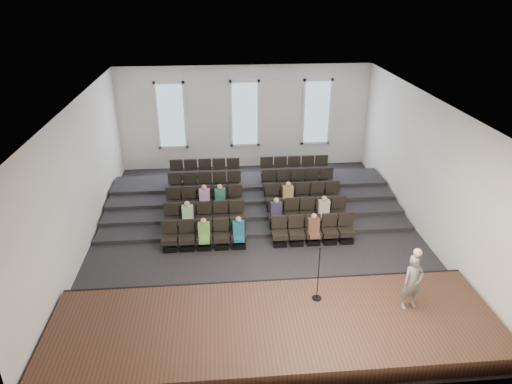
# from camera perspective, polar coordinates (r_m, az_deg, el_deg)

# --- Properties ---
(ground) EXTENTS (14.00, 14.00, 0.00)m
(ground) POSITION_cam_1_polar(r_m,az_deg,el_deg) (16.83, 0.22, -5.65)
(ground) COLOR black
(ground) RESTS_ON ground
(ceiling) EXTENTS (12.00, 14.00, 0.02)m
(ceiling) POSITION_cam_1_polar(r_m,az_deg,el_deg) (14.88, 0.25, 11.12)
(ceiling) COLOR white
(ceiling) RESTS_ON ground
(wall_back) EXTENTS (12.00, 0.04, 5.00)m
(wall_back) POSITION_cam_1_polar(r_m,az_deg,el_deg) (22.29, -1.42, 9.28)
(wall_back) COLOR white
(wall_back) RESTS_ON ground
(wall_front) EXTENTS (12.00, 0.04, 5.00)m
(wall_front) POSITION_cam_1_polar(r_m,az_deg,el_deg) (9.68, 4.11, -14.32)
(wall_front) COLOR white
(wall_front) RESTS_ON ground
(wall_left) EXTENTS (0.04, 14.00, 5.00)m
(wall_left) POSITION_cam_1_polar(r_m,az_deg,el_deg) (16.32, -21.32, 1.33)
(wall_left) COLOR white
(wall_left) RESTS_ON ground
(wall_right) EXTENTS (0.04, 14.00, 5.00)m
(wall_right) POSITION_cam_1_polar(r_m,az_deg,el_deg) (17.26, 20.58, 2.74)
(wall_right) COLOR white
(wall_right) RESTS_ON ground
(stage) EXTENTS (11.80, 3.60, 0.50)m
(stage) POSITION_cam_1_polar(r_m,az_deg,el_deg) (12.58, 2.41, -16.66)
(stage) COLOR #422A1C
(stage) RESTS_ON ground
(stage_lip) EXTENTS (11.80, 0.06, 0.52)m
(stage_lip) POSITION_cam_1_polar(r_m,az_deg,el_deg) (13.94, 1.48, -11.81)
(stage_lip) COLOR black
(stage_lip) RESTS_ON ground
(risers) EXTENTS (11.80, 4.80, 0.60)m
(risers) POSITION_cam_1_polar(r_m,az_deg,el_deg) (19.52, -0.62, -0.38)
(risers) COLOR black
(risers) RESTS_ON ground
(seating_rows) EXTENTS (6.80, 4.70, 1.67)m
(seating_rows) POSITION_cam_1_polar(r_m,az_deg,el_deg) (17.84, -0.22, -1.24)
(seating_rows) COLOR black
(seating_rows) RESTS_ON ground
(windows) EXTENTS (8.44, 0.10, 3.24)m
(windows) POSITION_cam_1_polar(r_m,az_deg,el_deg) (22.17, -1.41, 9.73)
(windows) COLOR white
(windows) RESTS_ON wall_back
(audience) EXTENTS (5.45, 2.64, 1.10)m
(audience) POSITION_cam_1_polar(r_m,az_deg,el_deg) (16.79, -0.64, -2.47)
(audience) COLOR #66AA44
(audience) RESTS_ON seating_rows
(speaker) EXTENTS (0.64, 0.48, 1.60)m
(speaker) POSITION_cam_1_polar(r_m,az_deg,el_deg) (13.05, 18.98, -10.63)
(speaker) COLOR slate
(speaker) RESTS_ON stage
(mic_stand) EXTENTS (0.28, 0.28, 1.67)m
(mic_stand) POSITION_cam_1_polar(r_m,az_deg,el_deg) (12.93, 7.71, -11.31)
(mic_stand) COLOR black
(mic_stand) RESTS_ON stage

